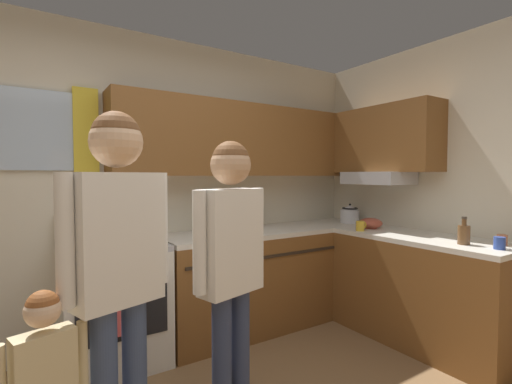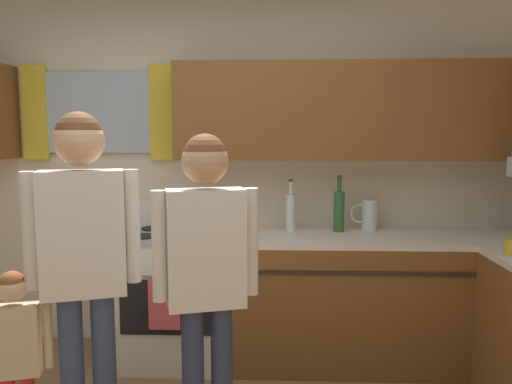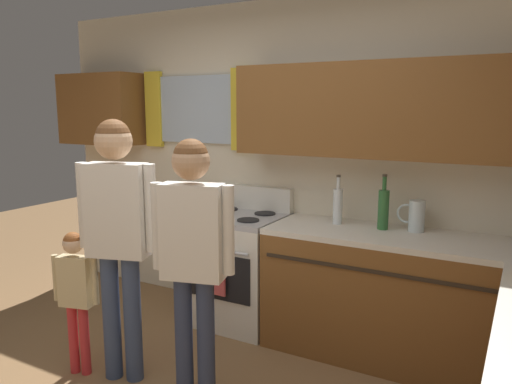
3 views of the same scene
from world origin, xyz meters
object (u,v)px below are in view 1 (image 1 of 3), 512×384
Objects in this scene: mixing_bowl at (370,223)px; small_child at (45,384)px; bottle_tall_clear at (207,217)px; stove_oven at (114,302)px; cup_terracotta at (502,240)px; bottle_squat_brown at (464,234)px; adult_holding_child at (118,253)px; mug_mustard_yellow at (361,226)px; stovetop_kettle at (350,214)px; mug_cobalt_blue at (500,243)px; water_pitcher at (256,216)px; adult_in_plaid at (231,252)px; bottle_wine_green at (240,214)px.

small_child is (-2.73, -0.72, -0.34)m from mixing_bowl.
stove_oven is at bearing -172.98° from bottle_tall_clear.
cup_terracotta is at bearing -83.31° from mixing_bowl.
stove_oven is 2.34m from mixing_bowl.
mixing_bowl is at bearing 85.28° from bottle_squat_brown.
mixing_bowl is 0.13× the size of adult_holding_child.
bottle_squat_brown is 2.69m from small_child.
small_child is (-2.53, -0.66, -0.34)m from mug_mustard_yellow.
bottle_squat_brown is 1.32m from stovetop_kettle.
cup_terracotta is at bearing -90.90° from stovetop_kettle.
bottle_squat_brown is at bearing 97.23° from mug_cobalt_blue.
stove_oven is at bearing 177.45° from stovetop_kettle.
bottle_tall_clear reaches higher than stovetop_kettle.
water_pitcher is 1.10m from mixing_bowl.
stove_oven is 0.99m from bottle_tall_clear.
small_child is (-0.87, -0.10, -0.39)m from adult_in_plaid.
adult_in_plaid is (-0.43, -1.22, -0.04)m from bottle_tall_clear.
stove_oven is 1.13× the size of small_child.
bottle_wine_green is 0.25× the size of adult_in_plaid.
bottle_wine_green is 3.43× the size of mug_cobalt_blue.
bottle_wine_green is 3.28× the size of mug_mustard_yellow.
bottle_wine_green is at bearing 170.55° from stovetop_kettle.
water_pitcher reaches higher than cup_terracotta.
bottle_wine_green is 1.07× the size of bottle_tall_clear.
bottle_tall_clear is 2.22m from mug_cobalt_blue.
cup_terracotta is 0.11× the size of small_child.
mug_mustard_yellow reaches higher than cup_terracotta.
adult_in_plaid is (-1.78, 0.29, 0.02)m from bottle_squat_brown.
adult_holding_child reaches higher than bottle_squat_brown.
mug_cobalt_blue is 1.55m from stovetop_kettle.
stove_oven is 9.58× the size of mug_cobalt_blue.
bottle_wine_green is 3.62× the size of cup_terracotta.
mug_cobalt_blue is 1.14m from mixing_bowl.
mug_cobalt_blue is at bearing -97.29° from stovetop_kettle.
bottle_tall_clear is at bearing 7.02° from stove_oven.
bottle_squat_brown is 2.38m from adult_holding_child.
bottle_squat_brown is at bearing -33.14° from stove_oven.
mixing_bowl is at bearing -110.68° from stovetop_kettle.
bottle_wine_green is at bearing 57.81° from adult_in_plaid.
bottle_wine_green reaches higher than mug_cobalt_blue.
water_pitcher is (1.36, 0.15, 0.54)m from stove_oven.
stovetop_kettle reaches higher than mug_cobalt_blue.
stove_oven is 0.65× the size of adult_holding_child.
bottle_tall_clear is 1.56m from mixing_bowl.
stovetop_kettle is (0.20, 1.53, 0.05)m from mug_cobalt_blue.
small_child is at bearing -143.58° from water_pitcher.
mug_mustard_yellow is 0.55× the size of water_pitcher.
water_pitcher is at bearing 4.95° from bottle_tall_clear.
adult_holding_child is (-2.36, 0.29, 0.08)m from bottle_squat_brown.
adult_holding_child reaches higher than mixing_bowl.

